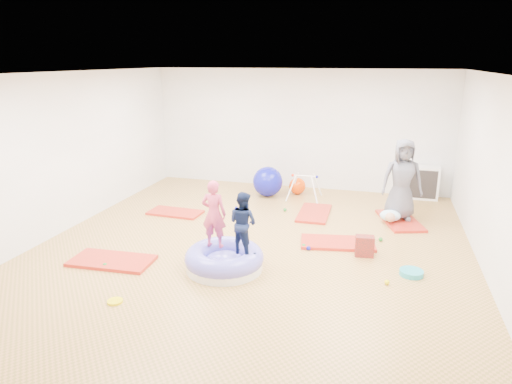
# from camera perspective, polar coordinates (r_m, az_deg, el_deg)

# --- Properties ---
(room) EXTENTS (7.01, 8.01, 2.81)m
(room) POSITION_cam_1_polar(r_m,az_deg,el_deg) (7.09, -0.66, 3.22)
(room) COLOR tan
(room) RESTS_ON ground
(gym_mat_front_left) EXTENTS (1.28, 0.69, 0.05)m
(gym_mat_front_left) POSITION_cam_1_polar(r_m,az_deg,el_deg) (7.42, -17.57, -8.20)
(gym_mat_front_left) COLOR red
(gym_mat_front_left) RESTS_ON ground
(gym_mat_mid_left) EXTENTS (1.09, 0.58, 0.04)m
(gym_mat_mid_left) POSITION_cam_1_polar(r_m,az_deg,el_deg) (9.36, -10.06, -2.54)
(gym_mat_mid_left) COLOR red
(gym_mat_mid_left) RESTS_ON ground
(gym_mat_center_back) EXTENTS (0.60, 1.18, 0.05)m
(gym_mat_center_back) POSITION_cam_1_polar(r_m,az_deg,el_deg) (9.25, 7.28, -2.64)
(gym_mat_center_back) COLOR red
(gym_mat_center_back) RESTS_ON ground
(gym_mat_right) EXTENTS (1.30, 0.80, 0.05)m
(gym_mat_right) POSITION_cam_1_polar(r_m,az_deg,el_deg) (7.85, 10.17, -6.27)
(gym_mat_right) COLOR red
(gym_mat_right) RESTS_ON ground
(gym_mat_rear_right) EXTENTS (0.95, 1.34, 0.05)m
(gym_mat_rear_right) POSITION_cam_1_polar(r_m,az_deg,el_deg) (9.18, 17.55, -3.43)
(gym_mat_rear_right) COLOR red
(gym_mat_rear_right) RESTS_ON ground
(inflatable_cushion) EXTENTS (1.17, 1.17, 0.37)m
(inflatable_cushion) POSITION_cam_1_polar(r_m,az_deg,el_deg) (6.84, -3.98, -8.46)
(inflatable_cushion) COLOR white
(inflatable_cushion) RESTS_ON ground
(child_pink) EXTENTS (0.38, 0.25, 1.03)m
(child_pink) POSITION_cam_1_polar(r_m,az_deg,el_deg) (6.75, -5.30, -2.34)
(child_pink) COLOR #CB3E60
(child_pink) RESTS_ON inflatable_cushion
(child_navy) EXTENTS (0.55, 0.50, 0.92)m
(child_navy) POSITION_cam_1_polar(r_m,az_deg,el_deg) (6.52, -1.64, -3.46)
(child_navy) COLOR #0F193C
(child_navy) RESTS_ON inflatable_cushion
(adult_caregiver) EXTENTS (0.82, 0.60, 1.54)m
(adult_caregiver) POSITION_cam_1_polar(r_m,az_deg,el_deg) (9.02, 17.81, 1.50)
(adult_caregiver) COLOR #525361
(adult_caregiver) RESTS_ON gym_mat_rear_right
(infant) EXTENTS (0.38, 0.39, 0.23)m
(infant) POSITION_cam_1_polar(r_m,az_deg,el_deg) (8.94, 16.42, -2.89)
(infant) COLOR #B3DFFF
(infant) RESTS_ON gym_mat_rear_right
(ball_pit_balls) EXTENTS (4.14, 3.37, 0.07)m
(ball_pit_balls) POSITION_cam_1_polar(r_m,az_deg,el_deg) (7.72, 3.14, -6.33)
(ball_pit_balls) COLOR #247E2A
(ball_pit_balls) RESTS_ON ground
(exercise_ball_blue) EXTENTS (0.68, 0.68, 0.68)m
(exercise_ball_blue) POSITION_cam_1_polar(r_m,az_deg,el_deg) (10.32, 1.47, 1.32)
(exercise_ball_blue) COLOR #0F12A2
(exercise_ball_blue) RESTS_ON ground
(exercise_ball_orange) EXTENTS (0.38, 0.38, 0.38)m
(exercise_ball_orange) POSITION_cam_1_polar(r_m,az_deg,el_deg) (10.55, 5.19, 0.77)
(exercise_ball_orange) COLOR #ED4100
(exercise_ball_orange) RESTS_ON ground
(infant_play_gym) EXTENTS (0.72, 0.68, 0.55)m
(infant_play_gym) POSITION_cam_1_polar(r_m,az_deg,el_deg) (10.10, 6.08, 1.08)
(infant_play_gym) COLOR white
(infant_play_gym) RESTS_ON ground
(cube_shelf) EXTENTS (0.73, 0.36, 0.73)m
(cube_shelf) POSITION_cam_1_polar(r_m,az_deg,el_deg) (10.78, 19.96, 1.13)
(cube_shelf) COLOR white
(cube_shelf) RESTS_ON ground
(balance_disc) EXTENTS (0.34, 0.34, 0.08)m
(balance_disc) POSITION_cam_1_polar(r_m,az_deg,el_deg) (7.05, 18.85, -9.53)
(balance_disc) COLOR teal
(balance_disc) RESTS_ON ground
(backpack) EXTENTS (0.31, 0.21, 0.33)m
(backpack) POSITION_cam_1_polar(r_m,az_deg,el_deg) (7.44, 13.42, -6.59)
(backpack) COLOR #B41E14
(backpack) RESTS_ON ground
(yellow_toy) EXTENTS (0.20, 0.20, 0.03)m
(yellow_toy) POSITION_cam_1_polar(r_m,az_deg,el_deg) (6.28, -17.21, -12.93)
(yellow_toy) COLOR #F5E501
(yellow_toy) RESTS_ON ground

